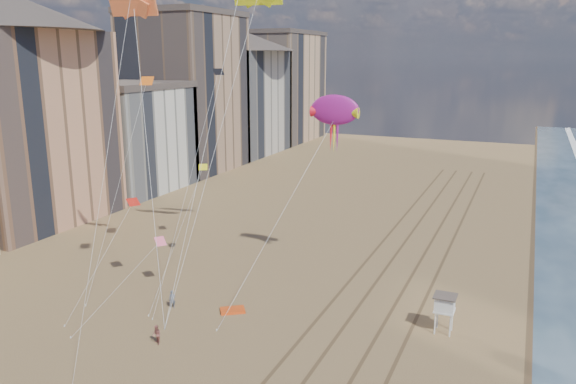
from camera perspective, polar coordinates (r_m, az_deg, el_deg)
The scene contains 8 objects.
tracks at distance 52.68m, azimuth 9.85°, elevation -9.95°, with size 7.68×120.00×0.01m.
buildings at distance 101.94m, azimuth -12.15°, elevation 9.20°, with size 34.72×131.35×29.00m.
lifeguard_stand at distance 45.59m, azimuth 15.64°, elevation -10.90°, with size 1.70×1.70×3.08m.
grounded_kite at distance 48.44m, azimuth -5.65°, elevation -11.86°, with size 2.01×1.28×0.23m, color #E64713.
show_kite at distance 51.54m, azimuth 4.75°, elevation 8.26°, with size 4.57×7.58×21.20m.
kite_flyer_a at distance 49.58m, azimuth -11.68°, elevation -10.63°, with size 0.57×0.37×1.55m, color #515868.
kite_flyer_b at distance 44.13m, azimuth -13.20°, elevation -13.95°, with size 0.73×0.56×1.49m, color #9B564F.
small_kites at distance 49.99m, azimuth -12.75°, elevation 7.18°, with size 8.06×13.90×21.40m.
Camera 1 is at (13.40, -17.12, 20.92)m, focal length 35.00 mm.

